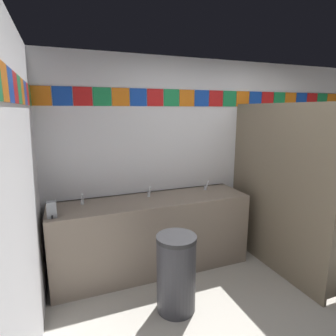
% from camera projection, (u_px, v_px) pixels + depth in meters
% --- Properties ---
extents(ground_plane, '(9.61, 9.61, 0.00)m').
position_uv_depth(ground_plane, '(302.00, 321.00, 2.54)').
color(ground_plane, '#B2ADA3').
extents(wall_back, '(4.37, 0.09, 2.51)m').
position_uv_depth(wall_back, '(212.00, 156.00, 3.82)').
color(wall_back, silver).
rests_on(wall_back, ground_plane).
extents(wall_side, '(0.09, 3.30, 2.51)m').
position_uv_depth(wall_side, '(8.00, 229.00, 1.49)').
color(wall_side, silver).
rests_on(wall_side, ground_plane).
extents(vanity_counter, '(2.29, 0.61, 0.87)m').
position_uv_depth(vanity_counter, '(152.00, 233.00, 3.32)').
color(vanity_counter, gray).
rests_on(vanity_counter, ground_plane).
extents(faucet_left, '(0.04, 0.10, 0.14)m').
position_uv_depth(faucet_left, '(82.00, 200.00, 3.03)').
color(faucet_left, silver).
rests_on(faucet_left, vanity_counter).
extents(faucet_center, '(0.04, 0.10, 0.14)m').
position_uv_depth(faucet_center, '(149.00, 193.00, 3.31)').
color(faucet_center, silver).
rests_on(faucet_center, vanity_counter).
extents(faucet_right, '(0.04, 0.10, 0.14)m').
position_uv_depth(faucet_right, '(206.00, 186.00, 3.58)').
color(faucet_right, silver).
rests_on(faucet_right, vanity_counter).
extents(soap_dispenser, '(0.09, 0.09, 0.16)m').
position_uv_depth(soap_dispenser, '(52.00, 210.00, 2.67)').
color(soap_dispenser, gray).
rests_on(soap_dispenser, vanity_counter).
extents(stall_divider, '(0.92, 1.59, 1.96)m').
position_uv_depth(stall_divider, '(303.00, 194.00, 3.05)').
color(stall_divider, '#726651').
rests_on(stall_divider, ground_plane).
extents(toilet, '(0.39, 0.49, 0.74)m').
position_uv_depth(toilet, '(281.00, 225.00, 3.92)').
color(toilet, white).
rests_on(toilet, ground_plane).
extents(trash_bin, '(0.38, 0.38, 0.75)m').
position_uv_depth(trash_bin, '(176.00, 273.00, 2.63)').
color(trash_bin, '#333338').
rests_on(trash_bin, ground_plane).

